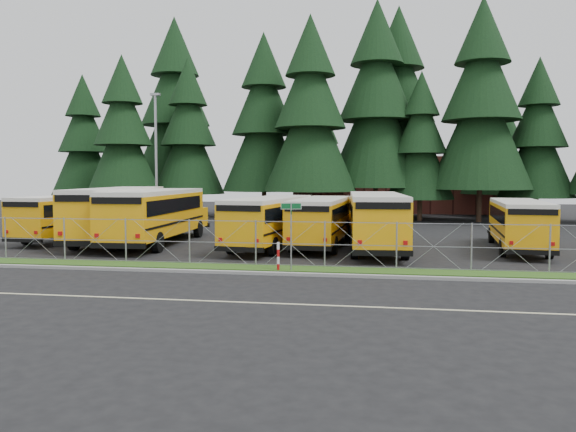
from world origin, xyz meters
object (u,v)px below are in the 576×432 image
Objects in this scene: bus_6 at (376,222)px; street_sign at (291,222)px; bus_1 at (120,215)px; bus_east at (518,226)px; bus_4 at (271,223)px; striped_bollard at (278,257)px; bus_0 at (76,218)px; bus_5 at (322,222)px; light_standard at (156,155)px; bus_2 at (158,217)px.

bus_6 is 8.03m from street_sign.
bus_1 is 22.27m from bus_east.
bus_4 is 7.65m from striped_bollard.
bus_6 is (18.23, -1.99, 0.12)m from bus_0.
street_sign is (-0.41, -8.33, 0.69)m from bus_5.
bus_6 is at bearing -2.17° from bus_0.
light_standard is (-13.23, 18.01, 3.47)m from street_sign.
bus_east is 8.34× the size of striped_bollard.
bus_1 is 1.21× the size of light_standard.
bus_6 is at bearing 65.26° from street_sign.
bus_1 is 10.55m from light_standard.
bus_4 reaches higher than bus_0.
bus_2 is at bearing -67.24° from light_standard.
bus_0 is at bearing 179.42° from bus_5.
bus_1 is 1.19× the size of bus_5.
light_standard reaches higher than bus_5.
bus_0 is 18.34m from bus_6.
bus_5 is at bearing 0.58° from bus_0.
bus_6 is 7.48m from bus_east.
bus_4 is 1.02× the size of bus_5.
striped_bollard is at bearing -137.27° from bus_east.
bus_5 is (2.67, 0.95, -0.03)m from bus_4.
bus_2 is at bearing 138.80° from street_sign.
bus_6 reaches higher than street_sign.
street_sign is (-10.74, -8.47, 0.72)m from bus_east.
bus_6 reaches higher than striped_bollard.
bus_5 is 3.66× the size of street_sign.
bus_6 reaches higher than bus_5.
light_standard reaches higher than bus_east.
bus_0 is 3.48m from bus_1.
bus_1 is 13.87m from striped_bollard.
light_standard is (-10.97, 10.63, 4.12)m from bus_4.
bus_1 reaches higher than street_sign.
street_sign is (2.26, -7.38, 0.65)m from bus_4.
bus_1 is at bearing 144.07° from street_sign.
bus_2 reaches higher than bus_0.
bus_0 is at bearing 178.79° from bus_4.
bus_4 is at bearing 107.02° from street_sign.
street_sign is (11.53, -8.36, 0.42)m from bus_1.
striped_bollard is (11.00, -8.38, -1.01)m from bus_1.
bus_2 reaches higher than bus_6.
bus_4 is at bearing -44.08° from light_standard.
bus_5 reaches higher than striped_bollard.
bus_1 is 14.25m from street_sign.
bus_6 is 20.16m from light_standard.
light_standard is at bearing 92.56° from bus_1.
bus_6 is at bearing -5.00° from bus_2.
bus_1 reaches higher than bus_east.
bus_east is at bearing 12.03° from bus_4.
bus_6 is at bearing 6.15° from bus_4.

